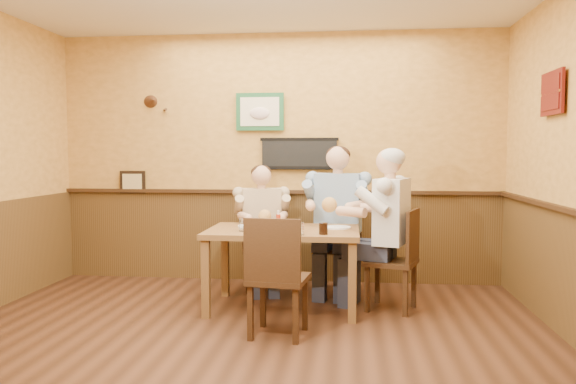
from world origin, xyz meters
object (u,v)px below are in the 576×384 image
object	(u,v)px
water_glass_left	(243,225)
chair_back_right	(338,247)
salt_shaker	(267,224)
pepper_shaker	(264,224)
dining_table	(283,239)
hot_sauce_bottle	(278,221)
diner_tan_shirt	(261,234)
diner_white_elder	(391,238)
cola_tumbler	(323,229)
chair_right_end	(391,259)
water_glass_mid	(300,229)
diner_blue_polo	(338,227)
chair_near_side	(279,276)
chair_back_left	(261,251)

from	to	relation	value
water_glass_left	chair_back_right	bearing A→B (deg)	45.55
salt_shaker	pepper_shaker	xyz separation A→B (m)	(-0.03, -0.01, -0.00)
dining_table	hot_sauce_bottle	size ratio (longest dim) A/B	8.49
chair_back_right	salt_shaker	size ratio (longest dim) A/B	10.25
diner_tan_shirt	diner_white_elder	world-z (taller)	diner_white_elder
chair_back_right	diner_tan_shirt	xyz separation A→B (m)	(-0.81, 0.01, 0.12)
cola_tumbler	chair_right_end	bearing A→B (deg)	31.03
water_glass_mid	diner_white_elder	bearing A→B (deg)	27.40
chair_back_right	diner_blue_polo	world-z (taller)	diner_blue_polo
chair_near_side	water_glass_mid	size ratio (longest dim) A/B	8.80
chair_back_left	water_glass_left	xyz separation A→B (m)	(-0.03, -0.87, 0.39)
chair_back_right	pepper_shaker	world-z (taller)	chair_back_right
diner_white_elder	water_glass_mid	xyz separation A→B (m)	(-0.81, -0.42, 0.13)
chair_back_left	chair_near_side	xyz separation A→B (m)	(0.37, -1.46, 0.06)
chair_back_right	water_glass_left	bearing A→B (deg)	-125.16
diner_blue_polo	dining_table	bearing A→B (deg)	-116.95
chair_back_left	cola_tumbler	bearing A→B (deg)	-68.59
diner_tan_shirt	cola_tumbler	bearing A→B (deg)	-68.59
diner_tan_shirt	pepper_shaker	bearing A→B (deg)	-93.21
chair_back_left	diner_white_elder	xyz separation A→B (m)	(1.31, -0.62, 0.26)
diner_blue_polo	water_glass_left	size ratio (longest dim) A/B	11.50
diner_blue_polo	cola_tumbler	xyz separation A→B (m)	(-0.11, -0.98, 0.11)
chair_back_right	hot_sauce_bottle	size ratio (longest dim) A/B	5.83
water_glass_mid	salt_shaker	bearing A→B (deg)	134.86
chair_back_right	chair_right_end	bearing A→B (deg)	-41.15
water_glass_left	chair_back_left	bearing A→B (deg)	88.07
chair_right_end	hot_sauce_bottle	bearing A→B (deg)	-63.10
chair_right_end	chair_near_side	xyz separation A→B (m)	(-0.95, -0.84, 0.01)
diner_tan_shirt	salt_shaker	size ratio (longest dim) A/B	12.74
dining_table	diner_blue_polo	size ratio (longest dim) A/B	1.02
salt_shaker	chair_near_side	bearing A→B (deg)	-74.92
cola_tumbler	water_glass_mid	bearing A→B (deg)	-165.25
diner_blue_polo	pepper_shaker	bearing A→B (deg)	-124.53
hot_sauce_bottle	salt_shaker	size ratio (longest dim) A/B	1.76
diner_white_elder	salt_shaker	bearing A→B (deg)	-67.35
diner_tan_shirt	diner_white_elder	distance (m)	1.46
chair_right_end	diner_tan_shirt	xyz separation A→B (m)	(-1.31, 0.62, 0.13)
water_glass_mid	cola_tumbler	bearing A→B (deg)	14.75
chair_back_left	chair_near_side	world-z (taller)	chair_near_side
chair_right_end	hot_sauce_bottle	distance (m)	1.11
water_glass_left	hot_sauce_bottle	distance (m)	0.32
chair_back_right	diner_blue_polo	bearing A→B (deg)	0.00
water_glass_mid	diner_tan_shirt	bearing A→B (deg)	115.60
dining_table	diner_tan_shirt	xyz separation A→B (m)	(-0.31, 0.69, -0.06)
hot_sauce_bottle	pepper_shaker	bearing A→B (deg)	157.73
chair_back_left	hot_sauce_bottle	xyz separation A→B (m)	(0.28, -0.77, 0.41)
dining_table	diner_blue_polo	world-z (taller)	diner_blue_polo
water_glass_mid	pepper_shaker	bearing A→B (deg)	137.99
water_glass_mid	cola_tumbler	world-z (taller)	water_glass_mid
chair_back_right	diner_white_elder	xyz separation A→B (m)	(0.51, -0.61, 0.19)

